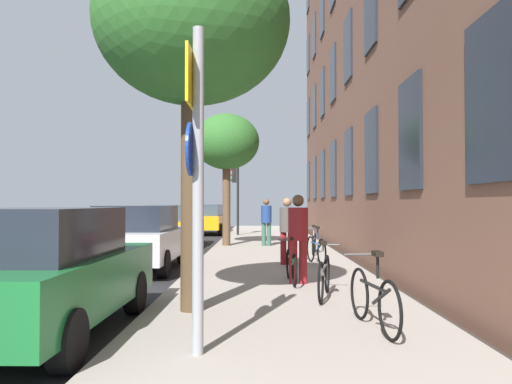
{
  "coord_description": "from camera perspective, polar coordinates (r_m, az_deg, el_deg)",
  "views": [
    {
      "loc": [
        0.69,
        -0.75,
        1.69
      ],
      "look_at": [
        0.6,
        11.3,
        1.96
      ],
      "focal_mm": 34.82,
      "sensor_mm": 36.0,
      "label": 1
    }
  ],
  "objects": [
    {
      "name": "ground_plane",
      "position": [
        16.14,
        -10.7,
        -7.29
      ],
      "size": [
        41.8,
        41.8,
        0.0
      ],
      "primitive_type": "plane",
      "color": "#332D28"
    },
    {
      "name": "pedestrian_1",
      "position": [
        12.76,
        3.59,
        -3.96
      ],
      "size": [
        0.48,
        0.48,
        1.71
      ],
      "color": "maroon",
      "rests_on": "sidewalk"
    },
    {
      "name": "car_3",
      "position": [
        26.98,
        -5.61,
        -3.11
      ],
      "size": [
        1.9,
        4.08,
        1.62
      ],
      "color": "orange",
      "rests_on": "road_asphalt"
    },
    {
      "name": "bicycle_1",
      "position": [
        8.42,
        7.83,
        -9.48
      ],
      "size": [
        0.54,
        1.66,
        0.95
      ],
      "color": "black",
      "rests_on": "sidewalk"
    },
    {
      "name": "car_1",
      "position": [
        12.81,
        -13.23,
        -5.06
      ],
      "size": [
        1.94,
        4.24,
        1.62
      ],
      "color": "silver",
      "rests_on": "road_asphalt"
    },
    {
      "name": "road_asphalt",
      "position": [
        16.67,
        -17.86,
        -7.04
      ],
      "size": [
        7.0,
        38.0,
        0.01
      ],
      "primitive_type": "cube",
      "color": "#232326",
      "rests_on": "ground"
    },
    {
      "name": "tree_near",
      "position": [
        7.8,
        -7.32,
        18.58
      ],
      "size": [
        2.89,
        2.89,
        5.49
      ],
      "color": "#4C3823",
      "rests_on": "sidewalk"
    },
    {
      "name": "sign_post",
      "position": [
        5.24,
        -6.92,
        2.9
      ],
      "size": [
        0.16,
        0.6,
        3.42
      ],
      "color": "gray",
      "rests_on": "sidewalk"
    },
    {
      "name": "car_2",
      "position": [
        19.49,
        -9.49,
        -3.78
      ],
      "size": [
        1.95,
        4.1,
        1.62
      ],
      "color": "orange",
      "rests_on": "road_asphalt"
    },
    {
      "name": "bicycle_2",
      "position": [
        9.9,
        4.08,
        -8.33
      ],
      "size": [
        0.42,
        1.64,
        0.92
      ],
      "color": "black",
      "rests_on": "sidewalk"
    },
    {
      "name": "bicycle_3",
      "position": [
        12.99,
        6.92,
        -6.53
      ],
      "size": [
        0.47,
        1.66,
        0.98
      ],
      "color": "black",
      "rests_on": "sidewalk"
    },
    {
      "name": "tree_far",
      "position": [
        18.69,
        -3.4,
        5.64
      ],
      "size": [
        2.45,
        2.45,
        4.92
      ],
      "color": "brown",
      "rests_on": "sidewalk"
    },
    {
      "name": "sidewalk",
      "position": [
        15.84,
        1.92,
        -7.21
      ],
      "size": [
        4.2,
        38.0,
        0.12
      ],
      "primitive_type": "cube",
      "color": "#9E9389",
      "rests_on": "ground"
    },
    {
      "name": "pedestrian_0",
      "position": [
        9.75,
        4.86,
        -4.69
      ],
      "size": [
        0.5,
        0.5,
        1.74
      ],
      "color": "maroon",
      "rests_on": "sidewalk"
    },
    {
      "name": "bicycle_4",
      "position": [
        15.59,
        6.68,
        -5.79
      ],
      "size": [
        0.46,
        1.69,
        0.9
      ],
      "color": "black",
      "rests_on": "sidewalk"
    },
    {
      "name": "traffic_light",
      "position": [
        24.7,
        -2.34,
        0.55
      ],
      "size": [
        0.43,
        0.24,
        3.45
      ],
      "color": "black",
      "rests_on": "sidewalk"
    },
    {
      "name": "bicycle_0",
      "position": [
        6.47,
        13.34,
        -11.79
      ],
      "size": [
        0.42,
        1.75,
        0.99
      ],
      "color": "black",
      "rests_on": "sidewalk"
    },
    {
      "name": "pedestrian_2",
      "position": [
        18.39,
        1.19,
        -3.1
      ],
      "size": [
        0.5,
        0.5,
        1.74
      ],
      "color": "#33594C",
      "rests_on": "sidewalk"
    },
    {
      "name": "car_0",
      "position": [
        6.79,
        -23.39,
        -8.35
      ],
      "size": [
        1.86,
        4.16,
        1.62
      ],
      "color": "#19662D",
      "rests_on": "road_asphalt"
    }
  ]
}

